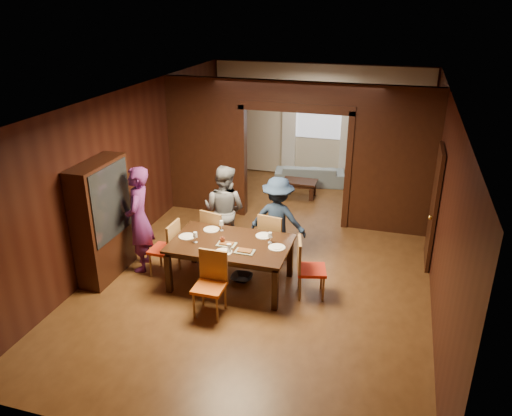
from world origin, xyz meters
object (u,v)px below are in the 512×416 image
(person_purple, at_px, (139,219))
(sofa, at_px, (309,174))
(chair_right, at_px, (312,268))
(person_grey, at_px, (224,210))
(person_navy, at_px, (278,219))
(chair_far_l, at_px, (218,233))
(coffee_table, at_px, (299,189))
(dining_table, at_px, (231,263))
(hutch, at_px, (103,220))
(chair_near, at_px, (209,286))
(chair_far_r, at_px, (274,237))
(chair_left, at_px, (164,248))

(person_purple, relative_size, sofa, 1.08)
(person_purple, distance_m, chair_right, 3.01)
(person_grey, xyz_separation_m, person_navy, (0.99, 0.01, -0.06))
(person_purple, bearing_deg, chair_far_l, 105.35)
(chair_far_l, bearing_deg, person_navy, -151.97)
(chair_right, distance_m, chair_far_l, 1.98)
(coffee_table, distance_m, chair_far_l, 3.46)
(dining_table, height_order, chair_right, chair_right)
(hutch, bearing_deg, chair_far_l, 33.57)
(person_purple, xyz_separation_m, coffee_table, (1.94, 4.06, -0.72))
(chair_right, bearing_deg, person_grey, 47.01)
(person_grey, distance_m, hutch, 2.11)
(person_grey, relative_size, dining_table, 0.88)
(person_grey, xyz_separation_m, hutch, (-1.65, -1.31, 0.16))
(person_purple, xyz_separation_m, chair_near, (1.63, -0.97, -0.44))
(sofa, bearing_deg, coffee_table, 76.75)
(coffee_table, xyz_separation_m, chair_far_r, (0.21, -3.23, 0.28))
(chair_left, bearing_deg, chair_right, 92.44)
(chair_left, bearing_deg, chair_far_l, 140.27)
(coffee_table, height_order, chair_near, chair_near)
(chair_far_l, bearing_deg, chair_near, 120.04)
(person_navy, bearing_deg, coffee_table, -82.68)
(person_purple, relative_size, dining_table, 0.97)
(person_grey, xyz_separation_m, chair_near, (0.44, -1.92, -0.36))
(dining_table, distance_m, chair_near, 0.90)
(coffee_table, relative_size, chair_near, 0.82)
(chair_left, bearing_deg, person_grey, 146.40)
(chair_right, bearing_deg, chair_far_l, 53.96)
(person_grey, xyz_separation_m, chair_right, (1.79, -0.99, -0.36))
(person_navy, height_order, chair_far_l, person_navy)
(chair_near, bearing_deg, dining_table, 87.88)
(chair_right, distance_m, hutch, 3.49)
(person_grey, xyz_separation_m, coffee_table, (0.75, 3.11, -0.64))
(person_grey, bearing_deg, chair_right, 159.11)
(chair_far_r, bearing_deg, chair_right, 142.07)
(sofa, relative_size, hutch, 0.86)
(dining_table, bearing_deg, person_purple, 177.26)
(chair_near, distance_m, hutch, 2.24)
(person_purple, relative_size, chair_far_r, 1.90)
(chair_left, relative_size, chair_far_l, 1.00)
(person_grey, xyz_separation_m, chair_far_r, (0.96, -0.12, -0.36))
(chair_right, relative_size, chair_far_l, 1.00)
(person_navy, bearing_deg, chair_far_r, 78.36)
(hutch, bearing_deg, person_grey, 38.61)
(coffee_table, bearing_deg, chair_far_r, -86.31)
(person_grey, distance_m, chair_near, 2.00)
(chair_right, height_order, chair_near, same)
(dining_table, relative_size, chair_far_l, 1.96)
(person_purple, height_order, sofa, person_purple)
(coffee_table, bearing_deg, person_grey, -103.54)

